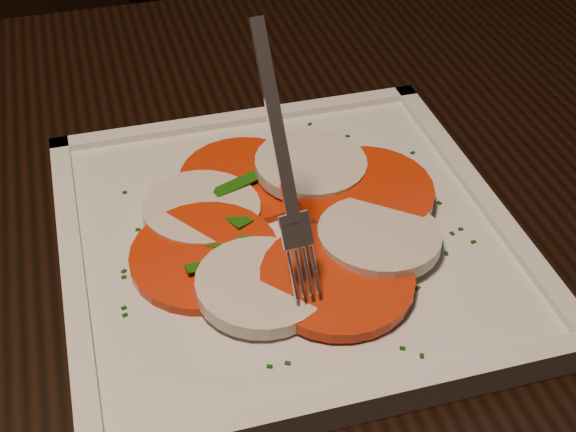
# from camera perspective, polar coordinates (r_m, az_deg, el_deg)

# --- Properties ---
(table) EXTENTS (1.29, 0.95, 0.75)m
(table) POSITION_cam_1_polar(r_m,az_deg,el_deg) (0.69, 4.21, -5.23)
(table) COLOR black
(table) RESTS_ON ground
(chair) EXTENTS (0.56, 0.56, 0.93)m
(chair) POSITION_cam_1_polar(r_m,az_deg,el_deg) (1.32, -16.14, 10.71)
(chair) COLOR black
(chair) RESTS_ON ground
(plate) EXTENTS (0.36, 0.36, 0.01)m
(plate) POSITION_cam_1_polar(r_m,az_deg,el_deg) (0.58, 0.00, -1.72)
(plate) COLOR silver
(plate) RESTS_ON table
(caprese_salad) EXTENTS (0.26, 0.26, 0.02)m
(caprese_salad) POSITION_cam_1_polar(r_m,az_deg,el_deg) (0.57, -0.00, -0.50)
(caprese_salad) COLOR red
(caprese_salad) RESTS_ON plate
(fork) EXTENTS (0.04, 0.09, 0.15)m
(fork) POSITION_cam_1_polar(r_m,az_deg,el_deg) (0.49, -0.87, 4.78)
(fork) COLOR white
(fork) RESTS_ON caprese_salad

